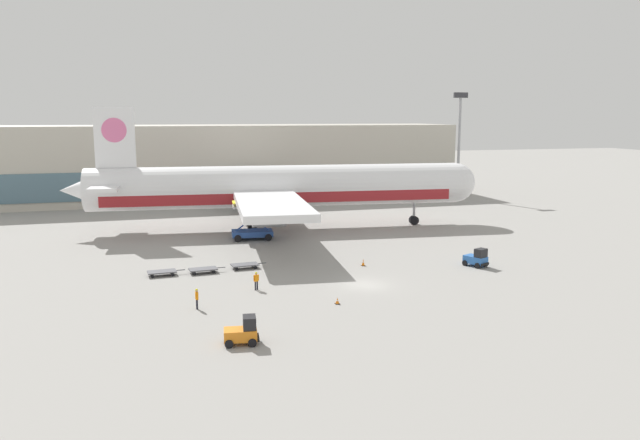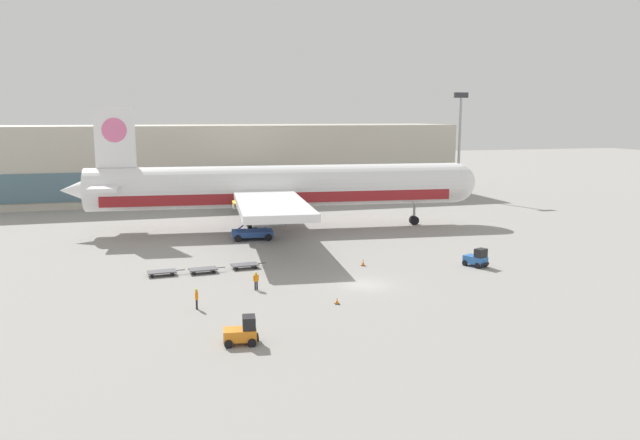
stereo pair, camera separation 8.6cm
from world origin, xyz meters
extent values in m
plane|color=gray|center=(0.00, 0.00, 0.00)|extent=(400.00, 400.00, 0.00)
cube|color=#BCB7A8|center=(-4.81, 67.10, 7.00)|extent=(90.00, 18.00, 14.00)
cube|color=slate|center=(-4.81, 58.00, 3.85)|extent=(88.20, 0.20, 4.90)
cylinder|color=#9EA0A5|center=(38.92, 54.31, 9.56)|extent=(0.50, 0.50, 19.12)
cube|color=#333338|center=(38.92, 54.31, 19.62)|extent=(2.80, 0.50, 1.00)
cylinder|color=white|center=(-1.41, 30.90, 6.10)|extent=(52.32, 10.79, 5.80)
cube|color=maroon|center=(-1.41, 30.90, 4.79)|extent=(48.17, 10.27, 1.45)
sphere|color=white|center=(24.47, 28.40, 6.10)|extent=(5.68, 5.68, 5.68)
cone|color=white|center=(-27.29, 33.41, 6.10)|extent=(6.88, 6.10, 5.51)
cube|color=white|center=(-23.15, 33.01, 13.00)|extent=(5.22, 0.94, 8.00)
cylinder|color=pink|center=(-23.15, 33.01, 13.96)|extent=(3.24, 0.86, 3.20)
cube|color=white|center=(-24.18, 33.11, 6.68)|extent=(4.84, 13.29, 0.50)
cube|color=white|center=(-4.00, 31.15, 5.38)|extent=(12.59, 48.55, 0.90)
cylinder|color=#9EA0A5|center=(-4.97, 21.12, 3.58)|extent=(4.45, 3.19, 2.80)
cylinder|color=#9EA0A5|center=(-3.03, 41.19, 3.58)|extent=(4.45, 3.19, 2.80)
cylinder|color=#9EA0A5|center=(18.26, 29.00, 2.65)|extent=(0.36, 0.36, 4.00)
cylinder|color=black|center=(18.26, 29.00, 0.65)|extent=(1.38, 1.02, 1.30)
cylinder|color=#9EA0A5|center=(-5.86, 28.12, 2.65)|extent=(0.36, 0.36, 4.00)
cylinder|color=black|center=(-5.86, 28.12, 0.65)|extent=(1.38, 1.02, 1.30)
cylinder|color=#9EA0A5|center=(-5.24, 34.49, 2.65)|extent=(0.36, 0.36, 4.00)
cylinder|color=black|center=(-5.24, 34.49, 0.65)|extent=(1.38, 1.02, 1.30)
cube|color=#284C99|center=(-6.48, 24.72, 0.80)|extent=(5.47, 3.49, 0.70)
cube|color=#B2B2B7|center=(-6.48, 24.72, 4.34)|extent=(5.19, 3.31, 0.30)
cube|color=yellow|center=(-6.48, 24.72, 4.89)|extent=(5.19, 3.31, 0.08)
cube|color=#284C99|center=(-6.48, 24.72, 2.75)|extent=(4.25, 0.57, 3.32)
cube|color=#284C99|center=(-6.48, 24.72, 2.75)|extent=(4.25, 0.57, 3.32)
cylinder|color=black|center=(-4.39, 26.03, 0.45)|extent=(0.93, 0.45, 0.90)
cylinder|color=black|center=(-4.68, 23.04, 0.45)|extent=(0.93, 0.45, 0.90)
cylinder|color=black|center=(-8.27, 26.41, 0.45)|extent=(0.93, 0.45, 0.90)
cylinder|color=black|center=(-8.56, 23.42, 0.45)|extent=(0.93, 0.45, 0.90)
cube|color=#2D66B7|center=(13.91, 3.70, 0.70)|extent=(2.22, 2.67, 0.80)
cube|color=black|center=(14.17, 3.10, 1.55)|extent=(1.50, 1.33, 0.90)
cube|color=black|center=(14.41, 2.57, 0.42)|extent=(1.22, 0.66, 0.24)
cylinder|color=black|center=(14.87, 3.25, 0.30)|extent=(0.46, 0.65, 0.60)
cylinder|color=black|center=(13.59, 2.68, 0.30)|extent=(0.46, 0.65, 0.60)
cylinder|color=black|center=(14.22, 4.72, 0.30)|extent=(0.46, 0.65, 0.60)
cylinder|color=black|center=(12.94, 4.15, 0.30)|extent=(0.46, 0.65, 0.60)
cube|color=orange|center=(-13.74, -12.24, 0.70)|extent=(2.46, 1.68, 0.80)
cube|color=black|center=(-13.09, -12.32, 1.55)|extent=(1.05, 1.34, 0.90)
cube|color=black|center=(-12.52, -12.39, 0.42)|extent=(0.32, 1.27, 0.24)
cylinder|color=black|center=(-12.85, -11.64, 0.30)|extent=(0.63, 0.31, 0.60)
cylinder|color=black|center=(-13.03, -13.03, 0.30)|extent=(0.63, 0.31, 0.60)
cylinder|color=black|center=(-14.45, -11.44, 0.30)|extent=(0.63, 0.31, 0.60)
cylinder|color=black|center=(-14.62, -12.83, 0.30)|extent=(0.63, 0.31, 0.60)
cube|color=#56565B|center=(-18.42, 8.76, 0.42)|extent=(2.91, 1.71, 0.12)
cube|color=#56565B|center=(-16.57, 8.90, 0.42)|extent=(0.90, 0.15, 0.08)
cylinder|color=black|center=(-17.49, 9.47, 0.18)|extent=(0.37, 0.17, 0.36)
cylinder|color=black|center=(-17.39, 8.20, 0.18)|extent=(0.37, 0.17, 0.36)
cylinder|color=black|center=(-19.44, 9.32, 0.18)|extent=(0.37, 0.17, 0.36)
cylinder|color=black|center=(-19.35, 8.05, 0.18)|extent=(0.37, 0.17, 0.36)
cube|color=#56565B|center=(-14.33, 8.67, 0.42)|extent=(2.91, 1.71, 0.12)
cube|color=#56565B|center=(-12.49, 8.81, 0.42)|extent=(0.90, 0.15, 0.08)
cylinder|color=black|center=(-13.41, 9.38, 0.18)|extent=(0.37, 0.17, 0.36)
cylinder|color=black|center=(-13.31, 8.11, 0.18)|extent=(0.37, 0.17, 0.36)
cylinder|color=black|center=(-15.36, 9.23, 0.18)|extent=(0.37, 0.17, 0.36)
cylinder|color=black|center=(-15.26, 7.96, 0.18)|extent=(0.37, 0.17, 0.36)
cube|color=#56565B|center=(-9.94, 9.40, 0.42)|extent=(2.91, 1.71, 0.12)
cube|color=#56565B|center=(-8.10, 9.54, 0.42)|extent=(0.90, 0.15, 0.08)
cylinder|color=black|center=(-9.01, 10.11, 0.18)|extent=(0.37, 0.17, 0.36)
cylinder|color=black|center=(-8.91, 8.84, 0.18)|extent=(0.37, 0.17, 0.36)
cylinder|color=black|center=(-10.97, 9.96, 0.18)|extent=(0.37, 0.17, 0.36)
cylinder|color=black|center=(-10.87, 8.69, 0.18)|extent=(0.37, 0.17, 0.36)
cylinder|color=black|center=(-15.99, -3.20, 0.42)|extent=(0.14, 0.14, 0.84)
cylinder|color=black|center=(-15.97, -3.40, 0.42)|extent=(0.14, 0.14, 0.84)
cube|color=orange|center=(-15.98, -3.30, 1.16)|extent=(0.24, 0.37, 0.63)
cylinder|color=orange|center=(-16.00, -3.06, 1.19)|extent=(0.09, 0.09, 0.57)
cylinder|color=orange|center=(-15.97, -3.54, 1.19)|extent=(0.09, 0.09, 0.57)
sphere|color=tan|center=(-15.98, -3.30, 1.59)|extent=(0.23, 0.23, 0.23)
sphere|color=yellow|center=(-15.98, -3.30, 1.65)|extent=(0.22, 0.22, 0.22)
cylinder|color=black|center=(-10.12, 1.05, 0.41)|extent=(0.14, 0.14, 0.82)
cylinder|color=black|center=(-10.31, 0.98, 0.41)|extent=(0.14, 0.14, 0.82)
cube|color=orange|center=(-10.22, 1.02, 1.13)|extent=(0.41, 0.33, 0.62)
cylinder|color=orange|center=(-9.99, 1.10, 1.16)|extent=(0.09, 0.09, 0.55)
cylinder|color=orange|center=(-10.44, 0.94, 1.16)|extent=(0.09, 0.09, 0.55)
sphere|color=tan|center=(-10.22, 1.02, 1.55)|extent=(0.22, 0.22, 0.22)
sphere|color=yellow|center=(-10.22, 1.02, 1.61)|extent=(0.21, 0.21, 0.21)
cube|color=black|center=(2.45, 7.12, 0.02)|extent=(0.40, 0.40, 0.04)
cone|color=orange|center=(2.45, 7.12, 0.39)|extent=(0.32, 0.32, 0.70)
cylinder|color=white|center=(2.45, 7.12, 0.42)|extent=(0.19, 0.19, 0.10)
cube|color=black|center=(-4.33, -5.14, 0.02)|extent=(0.40, 0.40, 0.04)
cone|color=orange|center=(-4.33, -5.14, 0.30)|extent=(0.32, 0.32, 0.52)
cylinder|color=white|center=(-4.33, -5.14, 0.32)|extent=(0.19, 0.19, 0.07)
camera|label=1|loc=(-19.86, -54.03, 15.96)|focal=35.00mm
camera|label=2|loc=(-19.78, -54.05, 15.96)|focal=35.00mm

